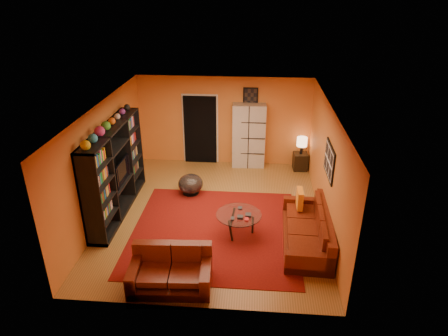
# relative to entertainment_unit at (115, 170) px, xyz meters

# --- Properties ---
(floor) EXTENTS (6.00, 6.00, 0.00)m
(floor) POSITION_rel_entertainment_unit_xyz_m (2.27, 0.00, -1.05)
(floor) COLOR brown
(floor) RESTS_ON ground
(ceiling) EXTENTS (6.00, 6.00, 0.00)m
(ceiling) POSITION_rel_entertainment_unit_xyz_m (2.27, 0.00, 1.55)
(ceiling) COLOR white
(ceiling) RESTS_ON wall_back
(wall_back) EXTENTS (6.00, 0.00, 6.00)m
(wall_back) POSITION_rel_entertainment_unit_xyz_m (2.27, 3.00, 0.25)
(wall_back) COLOR orange
(wall_back) RESTS_ON floor
(wall_front) EXTENTS (6.00, 0.00, 6.00)m
(wall_front) POSITION_rel_entertainment_unit_xyz_m (2.27, -3.00, 0.25)
(wall_front) COLOR orange
(wall_front) RESTS_ON floor
(wall_left) EXTENTS (0.00, 6.00, 6.00)m
(wall_left) POSITION_rel_entertainment_unit_xyz_m (-0.23, 0.00, 0.25)
(wall_left) COLOR orange
(wall_left) RESTS_ON floor
(wall_right) EXTENTS (0.00, 6.00, 6.00)m
(wall_right) POSITION_rel_entertainment_unit_xyz_m (4.78, 0.00, 0.25)
(wall_right) COLOR orange
(wall_right) RESTS_ON floor
(rug) EXTENTS (3.60, 3.60, 0.01)m
(rug) POSITION_rel_entertainment_unit_xyz_m (2.38, -0.70, -1.04)
(rug) COLOR #5A0C0A
(rug) RESTS_ON floor
(doorway) EXTENTS (0.95, 0.10, 2.04)m
(doorway) POSITION_rel_entertainment_unit_xyz_m (1.57, 2.96, -0.03)
(doorway) COLOR black
(doorway) RESTS_ON floor
(wall_art_right) EXTENTS (0.03, 1.00, 0.70)m
(wall_art_right) POSITION_rel_entertainment_unit_xyz_m (4.75, -0.30, 0.55)
(wall_art_right) COLOR black
(wall_art_right) RESTS_ON wall_right
(wall_art_back) EXTENTS (0.42, 0.03, 0.52)m
(wall_art_back) POSITION_rel_entertainment_unit_xyz_m (3.02, 2.98, 1.00)
(wall_art_back) COLOR black
(wall_art_back) RESTS_ON wall_back
(entertainment_unit) EXTENTS (0.45, 3.00, 2.10)m
(entertainment_unit) POSITION_rel_entertainment_unit_xyz_m (0.00, 0.00, 0.00)
(entertainment_unit) COLOR black
(entertainment_unit) RESTS_ON floor
(tv) EXTENTS (0.92, 0.12, 0.53)m
(tv) POSITION_rel_entertainment_unit_xyz_m (0.05, 0.09, -0.07)
(tv) COLOR black
(tv) RESTS_ON entertainment_unit
(sofa) EXTENTS (1.01, 2.30, 0.85)m
(sofa) POSITION_rel_entertainment_unit_xyz_m (4.41, -0.95, -0.77)
(sofa) COLOR #52170A
(sofa) RESTS_ON rug
(loveseat) EXTENTS (1.50, 0.95, 0.85)m
(loveseat) POSITION_rel_entertainment_unit_xyz_m (1.76, -2.42, -0.76)
(loveseat) COLOR #52170A
(loveseat) RESTS_ON rug
(throw_pillow) EXTENTS (0.12, 0.42, 0.42)m
(throw_pillow) POSITION_rel_entertainment_unit_xyz_m (4.22, -0.23, -0.42)
(throw_pillow) COLOR orange
(throw_pillow) RESTS_ON sofa
(coffee_table) EXTENTS (0.98, 0.98, 0.49)m
(coffee_table) POSITION_rel_entertainment_unit_xyz_m (2.90, -0.77, -0.60)
(coffee_table) COLOR silver
(coffee_table) RESTS_ON floor
(storage_cabinet) EXTENTS (0.96, 0.46, 1.88)m
(storage_cabinet) POSITION_rel_entertainment_unit_xyz_m (3.00, 2.80, -0.11)
(storage_cabinet) COLOR #B9B6AB
(storage_cabinet) RESTS_ON floor
(bowl_chair) EXTENTS (0.64, 0.64, 0.53)m
(bowl_chair) POSITION_rel_entertainment_unit_xyz_m (1.58, 0.93, -0.77)
(bowl_chair) COLOR black
(bowl_chair) RESTS_ON floor
(side_table) EXTENTS (0.43, 0.43, 0.50)m
(side_table) POSITION_rel_entertainment_unit_xyz_m (4.53, 2.65, -0.80)
(side_table) COLOR black
(side_table) RESTS_ON floor
(table_lamp) EXTENTS (0.30, 0.30, 0.49)m
(table_lamp) POSITION_rel_entertainment_unit_xyz_m (4.53, 2.65, -0.20)
(table_lamp) COLOR black
(table_lamp) RESTS_ON side_table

